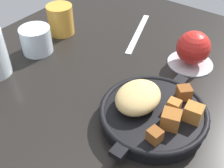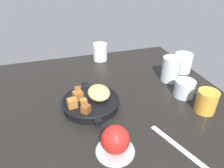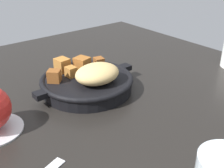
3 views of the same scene
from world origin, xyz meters
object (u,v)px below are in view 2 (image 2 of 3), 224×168
object	(u,v)px
juice_glass_amber	(206,101)
ceramic_mug_white	(183,63)
water_glass_short	(184,88)
cast_iron_skillet	(91,101)
water_glass_tall	(171,69)
red_apple	(115,140)
white_creamer_pitcher	(100,52)
butter_knife	(181,149)

from	to	relation	value
juice_glass_amber	ceramic_mug_white	bearing A→B (deg)	161.52
water_glass_short	juice_glass_amber	bearing A→B (deg)	8.65
cast_iron_skillet	water_glass_short	bearing A→B (deg)	84.19
water_glass_short	water_glass_tall	bearing A→B (deg)	174.64
red_apple	ceramic_mug_white	world-z (taller)	ceramic_mug_white
water_glass_short	ceramic_mug_white	distance (cm)	21.12
water_glass_short	ceramic_mug_white	bearing A→B (deg)	148.37
juice_glass_amber	water_glass_short	world-z (taller)	juice_glass_amber
cast_iron_skillet	white_creamer_pitcher	xyz separation A→B (cm)	(-38.45, 12.94, 1.93)
juice_glass_amber	ceramic_mug_white	xyz separation A→B (cm)	(-28.35, 9.48, 0.42)
cast_iron_skillet	water_glass_short	xyz separation A→B (cm)	(3.63, 35.73, 0.79)
cast_iron_skillet	ceramic_mug_white	bearing A→B (deg)	107.02
cast_iron_skillet	juice_glass_amber	bearing A→B (deg)	69.39
cast_iron_skillet	juice_glass_amber	xyz separation A→B (cm)	(14.03, 37.31, 1.54)
ceramic_mug_white	white_creamer_pitcher	size ratio (longest dim) A/B	1.00
butter_knife	white_creamer_pitcher	size ratio (longest dim) A/B	2.48
butter_knife	water_glass_tall	xyz separation A→B (cm)	(-35.18, 17.02, 5.20)
cast_iron_skillet	butter_knife	xyz separation A→B (cm)	(26.56, 19.86, -2.32)
red_apple	juice_glass_amber	xyz separation A→B (cm)	(-7.82, 35.39, -0.54)
butter_knife	water_glass_tall	distance (cm)	39.43
water_glass_tall	white_creamer_pitcher	world-z (taller)	water_glass_tall
butter_knife	water_glass_tall	bearing A→B (deg)	135.30
ceramic_mug_white	water_glass_tall	world-z (taller)	water_glass_tall
water_glass_short	water_glass_tall	xyz separation A→B (cm)	(-12.25, 1.15, 2.09)
butter_knife	water_glass_short	distance (cm)	28.06
juice_glass_amber	white_creamer_pitcher	size ratio (longest dim) A/B	0.91
water_glass_tall	juice_glass_amber	bearing A→B (deg)	1.09
butter_knife	ceramic_mug_white	bearing A→B (deg)	127.75
butter_knife	water_glass_short	bearing A→B (deg)	126.43
ceramic_mug_white	water_glass_tall	bearing A→B (deg)	-60.09
juice_glass_amber	white_creamer_pitcher	bearing A→B (deg)	-155.09
cast_iron_skillet	white_creamer_pitcher	size ratio (longest dim) A/B	2.80
cast_iron_skillet	white_creamer_pitcher	bearing A→B (deg)	161.40
juice_glass_amber	white_creamer_pitcher	world-z (taller)	white_creamer_pitcher
cast_iron_skillet	water_glass_short	distance (cm)	35.92
water_glass_short	cast_iron_skillet	bearing A→B (deg)	-95.81
water_glass_short	white_creamer_pitcher	bearing A→B (deg)	-151.56
red_apple	white_creamer_pitcher	distance (cm)	61.30
white_creamer_pitcher	water_glass_tall	bearing A→B (deg)	38.75
juice_glass_amber	water_glass_tall	xyz separation A→B (cm)	(-22.65, -0.43, 1.34)
water_glass_short	white_creamer_pitcher	distance (cm)	47.87
cast_iron_skillet	water_glass_tall	bearing A→B (deg)	103.15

